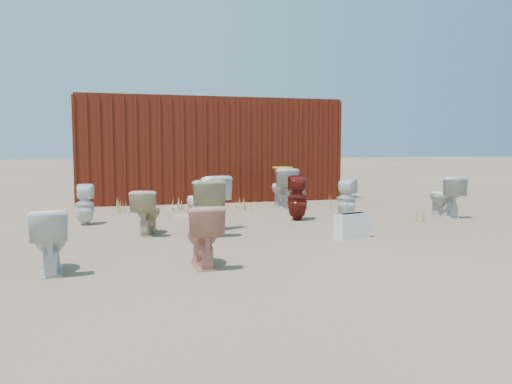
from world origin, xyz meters
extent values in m
plane|color=brown|center=(0.00, 0.00, 0.00)|extent=(100.00, 100.00, 0.00)
cube|color=#470D0B|center=(0.00, 5.20, 1.20)|extent=(6.00, 2.40, 2.40)
imported|color=white|center=(-2.79, -1.73, 0.33)|extent=(0.44, 0.68, 0.66)
imported|color=#E09581|center=(-1.26, -1.86, 0.33)|extent=(0.37, 0.65, 0.66)
imported|color=white|center=(-0.82, 0.64, 0.41)|extent=(0.78, 0.93, 0.83)
imported|color=#621510|center=(0.86, 1.04, 0.39)|extent=(0.44, 0.44, 0.77)
imported|color=silver|center=(3.60, 0.75, 0.37)|extent=(0.42, 0.73, 0.74)
imported|color=white|center=(-2.66, 1.46, 0.33)|extent=(0.31, 0.32, 0.66)
imported|color=#C0B38C|center=(-0.93, 0.05, 0.41)|extent=(0.52, 0.83, 0.81)
imported|color=beige|center=(-1.73, 0.27, 0.33)|extent=(0.52, 0.71, 0.66)
imported|color=silver|center=(1.19, 2.84, 0.41)|extent=(0.47, 0.82, 0.83)
imported|color=silver|center=(1.71, 0.88, 0.36)|extent=(0.47, 0.47, 0.73)
ellipsoid|color=gold|center=(1.19, 2.84, 0.84)|extent=(0.42, 0.52, 0.02)
cube|color=white|center=(1.01, -0.78, 0.17)|extent=(0.53, 0.32, 0.35)
ellipsoid|color=#CBB093|center=(-0.98, 1.93, 0.01)|extent=(0.48, 0.57, 0.02)
ellipsoid|color=#C0AC8B|center=(-1.05, 3.28, 0.01)|extent=(0.49, 0.56, 0.02)
cone|color=#A88B43|center=(-2.17, 2.82, 0.15)|extent=(0.36, 0.36, 0.30)
cone|color=#A88B43|center=(0.25, 2.62, 0.13)|extent=(0.32, 0.32, 0.27)
cone|color=#A88B43|center=(2.19, 2.48, 0.14)|extent=(0.36, 0.36, 0.28)
cone|color=#A88B43|center=(-1.03, 3.05, 0.12)|extent=(0.30, 0.30, 0.23)
cone|color=#A88B43|center=(1.75, 3.43, 0.14)|extent=(0.34, 0.34, 0.29)
cone|color=#A88B43|center=(2.78, 0.26, 0.11)|extent=(0.28, 0.28, 0.22)
camera|label=1|loc=(-2.09, -7.05, 1.26)|focal=35.00mm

